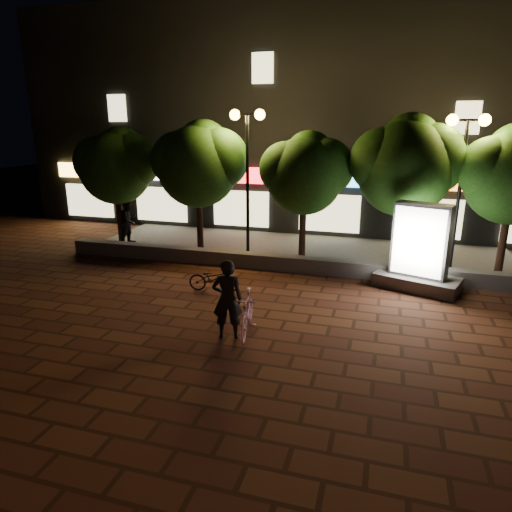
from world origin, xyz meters
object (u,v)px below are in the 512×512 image
at_px(street_lamp_right, 464,153).
at_px(scooter_pink, 247,313).
at_px(tree_mid, 306,171).
at_px(street_lamp_left, 247,146).
at_px(scooter_parked, 214,279).
at_px(tree_right, 407,162).
at_px(rider, 227,299).
at_px(pedestrian, 130,221).
at_px(tree_left, 200,161).
at_px(tree_far_left, 117,163).
at_px(ad_kiosk, 419,255).

distance_m(street_lamp_right, scooter_pink, 8.65).
relative_size(tree_mid, street_lamp_left, 0.87).
bearing_deg(scooter_parked, tree_right, -60.13).
distance_m(tree_mid, scooter_parked, 5.27).
bearing_deg(scooter_pink, tree_mid, 79.20).
xyz_separation_m(tree_mid, scooter_pink, (-0.16, -6.37, -2.71)).
distance_m(rider, pedestrian, 9.43).
bearing_deg(pedestrian, rider, -129.60).
height_order(tree_left, tree_right, tree_right).
height_order(tree_mid, street_lamp_right, street_lamp_right).
distance_m(tree_left, scooter_pink, 7.99).
distance_m(tree_left, tree_mid, 4.00).
relative_size(tree_left, rider, 2.59).
relative_size(tree_right, rider, 2.68).
distance_m(tree_left, rider, 7.97).
height_order(tree_left, scooter_pink, tree_left).
bearing_deg(rider, tree_right, -136.98).
height_order(tree_far_left, tree_left, tree_left).
height_order(rider, scooter_parked, rider).
relative_size(tree_right, street_lamp_right, 1.02).
relative_size(street_lamp_right, pedestrian, 2.67).
xyz_separation_m(street_lamp_left, pedestrian, (-5.10, 0.25, -3.02)).
xyz_separation_m(street_lamp_right, ad_kiosk, (-1.12, -1.80, -2.85)).
relative_size(tree_far_left, tree_left, 0.95).
xyz_separation_m(tree_far_left, ad_kiosk, (11.33, -2.07, -2.25)).
distance_m(ad_kiosk, scooter_parked, 6.12).
distance_m(tree_mid, rider, 7.11).
bearing_deg(rider, scooter_pink, -152.67).
relative_size(tree_far_left, street_lamp_right, 0.93).
bearing_deg(ad_kiosk, street_lamp_left, 162.96).
bearing_deg(tree_right, tree_far_left, -180.00).
xyz_separation_m(tree_right, pedestrian, (-10.46, -0.02, -2.55)).
height_order(scooter_pink, scooter_parked, scooter_pink).
relative_size(tree_mid, pedestrian, 2.42).
relative_size(tree_far_left, tree_mid, 1.03).
relative_size(tree_far_left, scooter_pink, 2.75).
bearing_deg(street_lamp_right, scooter_pink, -129.96).
distance_m(rider, scooter_parked, 3.10).
height_order(street_lamp_left, scooter_pink, street_lamp_left).
bearing_deg(pedestrian, scooter_pink, -126.56).
distance_m(tree_right, ad_kiosk, 3.30).
xyz_separation_m(ad_kiosk, pedestrian, (-10.98, 2.05, -0.03)).
height_order(tree_far_left, scooter_pink, tree_far_left).
bearing_deg(scooter_pink, ad_kiosk, 37.78).
relative_size(scooter_parked, pedestrian, 0.81).
relative_size(tree_left, street_lamp_left, 0.94).
relative_size(tree_mid, ad_kiosk, 1.70).
relative_size(tree_mid, scooter_parked, 3.00).
bearing_deg(tree_far_left, street_lamp_right, -1.21).
relative_size(ad_kiosk, pedestrian, 1.42).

